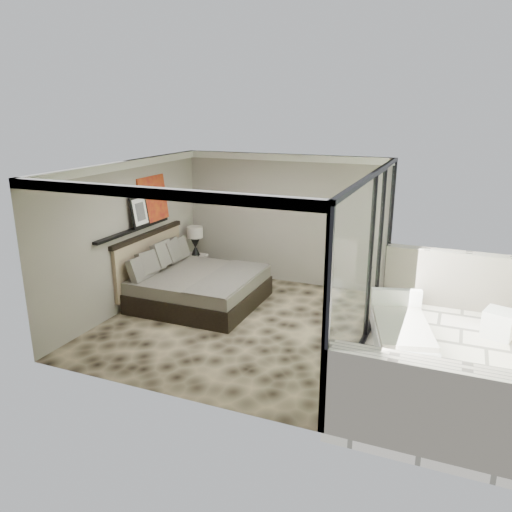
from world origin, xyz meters
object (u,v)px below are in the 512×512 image
at_px(table_lamp, 195,237).
at_px(lounger, 401,332).
at_px(ottoman, 499,324).
at_px(bed, 195,285).
at_px(nightstand, 195,267).

height_order(table_lamp, lounger, table_lamp).
relative_size(table_lamp, ottoman, 1.40).
bearing_deg(bed, lounger, -4.30).
relative_size(bed, table_lamp, 3.53).
distance_m(table_lamp, lounger, 5.11).
relative_size(nightstand, ottoman, 1.00).
distance_m(nightstand, ottoman, 6.30).
bearing_deg(bed, ottoman, 6.45).
distance_m(ottoman, lounger, 1.75).
relative_size(ottoman, lounger, 0.25).
xyz_separation_m(bed, ottoman, (5.48, 0.62, -0.14)).
bearing_deg(lounger, bed, 160.70).
relative_size(nightstand, lounger, 0.25).
xyz_separation_m(table_lamp, ottoman, (6.25, -0.79, -0.70)).
height_order(nightstand, ottoman, ottoman).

